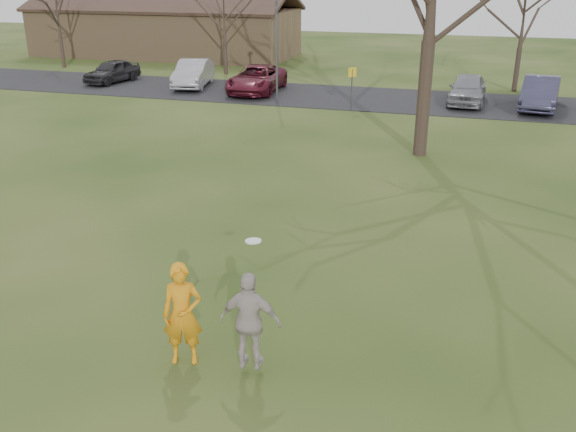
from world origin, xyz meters
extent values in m
plane|color=#1E380F|center=(0.00, 0.00, 0.00)|extent=(120.00, 120.00, 0.00)
cube|color=black|center=(0.00, 25.00, 0.02)|extent=(62.00, 6.50, 0.04)
imported|color=orange|center=(-0.86, 0.28, 0.97)|extent=(0.81, 0.65, 1.94)
imported|color=#262528|center=(-17.41, 25.45, 0.71)|extent=(2.25, 4.16, 1.34)
imported|color=#A3A2A8|center=(-12.06, 25.51, 0.81)|extent=(2.53, 4.92, 1.54)
imported|color=#5A1524|center=(-7.95, 24.97, 0.77)|extent=(2.62, 5.34, 1.46)
imported|color=gray|center=(3.46, 25.03, 0.79)|extent=(1.98, 4.46, 1.49)
imported|color=#34334D|center=(6.94, 24.71, 0.82)|extent=(2.27, 4.92, 1.56)
imported|color=#B2A49F|center=(0.43, 0.23, 1.07)|extent=(1.10, 0.54, 1.81)
cylinder|color=white|center=(0.48, 0.34, 2.53)|extent=(0.27, 0.27, 0.05)
cube|color=#8C6D4C|center=(-20.00, 38.00, 1.75)|extent=(20.00, 8.00, 3.50)
cube|color=#33231C|center=(-20.00, 35.95, 4.25)|extent=(20.60, 4.40, 1.78)
cylinder|color=#47474C|center=(-6.00, 22.50, 3.00)|extent=(0.12, 0.12, 6.00)
cylinder|color=#47474C|center=(-2.00, 22.00, 1.00)|extent=(0.06, 0.06, 2.00)
cube|color=yellow|center=(-2.00, 22.00, 1.85)|extent=(0.35, 0.35, 0.45)
camera|label=1|loc=(3.62, -8.39, 6.71)|focal=38.94mm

